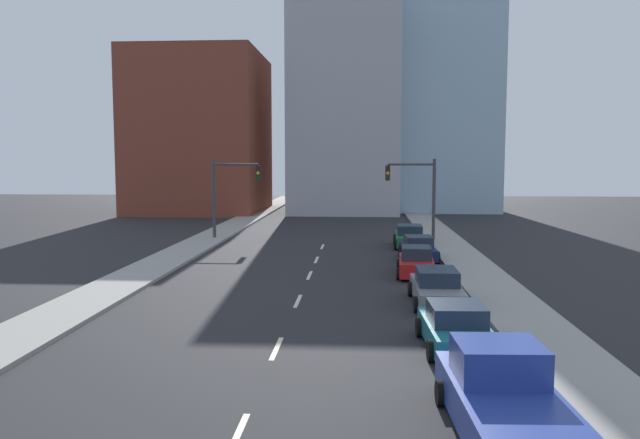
# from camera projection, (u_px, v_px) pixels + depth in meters

# --- Properties ---
(sidewalk_left) EXTENTS (2.80, 95.16, 0.16)m
(sidewalk_left) POSITION_uv_depth(u_px,v_px,m) (225.00, 230.00, 52.15)
(sidewalk_left) COLOR gray
(sidewalk_left) RESTS_ON ground
(sidewalk_right) EXTENTS (2.80, 95.16, 0.16)m
(sidewalk_right) POSITION_uv_depth(u_px,v_px,m) (436.00, 232.00, 51.00)
(sidewalk_right) COLOR gray
(sidewalk_right) RESTS_ON ground
(lane_stripe_at_9m) EXTENTS (0.16, 2.40, 0.01)m
(lane_stripe_at_9m) POSITION_uv_depth(u_px,v_px,m) (237.00, 436.00, 13.47)
(lane_stripe_at_9m) COLOR beige
(lane_stripe_at_9m) RESTS_ON ground
(lane_stripe_at_16m) EXTENTS (0.16, 2.40, 0.01)m
(lane_stripe_at_16m) POSITION_uv_depth(u_px,v_px,m) (277.00, 348.00, 19.76)
(lane_stripe_at_16m) COLOR beige
(lane_stripe_at_16m) RESTS_ON ground
(lane_stripe_at_22m) EXTENTS (0.16, 2.40, 0.01)m
(lane_stripe_at_22m) POSITION_uv_depth(u_px,v_px,m) (298.00, 301.00, 26.37)
(lane_stripe_at_22m) COLOR beige
(lane_stripe_at_22m) RESTS_ON ground
(lane_stripe_at_28m) EXTENTS (0.16, 2.40, 0.01)m
(lane_stripe_at_28m) POSITION_uv_depth(u_px,v_px,m) (310.00, 275.00, 32.24)
(lane_stripe_at_28m) COLOR beige
(lane_stripe_at_28m) RESTS_ON ground
(lane_stripe_at_33m) EXTENTS (0.16, 2.40, 0.01)m
(lane_stripe_at_33m) POSITION_uv_depth(u_px,v_px,m) (316.00, 260.00, 37.22)
(lane_stripe_at_33m) COLOR beige
(lane_stripe_at_33m) RESTS_ON ground
(lane_stripe_at_39m) EXTENTS (0.16, 2.40, 0.01)m
(lane_stripe_at_39m) POSITION_uv_depth(u_px,v_px,m) (322.00, 247.00, 42.79)
(lane_stripe_at_39m) COLOR beige
(lane_stripe_at_39m) RESTS_ON ground
(building_brick_left) EXTENTS (14.00, 16.00, 17.86)m
(building_brick_left) POSITION_uv_depth(u_px,v_px,m) (201.00, 134.00, 71.23)
(building_brick_left) COLOR brown
(building_brick_left) RESTS_ON ground
(building_office_center) EXTENTS (12.00, 20.00, 23.66)m
(building_office_center) POSITION_uv_depth(u_px,v_px,m) (345.00, 110.00, 73.84)
(building_office_center) COLOR #A8A8AD
(building_office_center) RESTS_ON ground
(building_glass_right) EXTENTS (13.00, 20.00, 32.82)m
(building_glass_right) POSITION_uv_depth(u_px,v_px,m) (435.00, 74.00, 76.65)
(building_glass_right) COLOR #99B7CC
(building_glass_right) RESTS_ON ground
(traffic_signal_left) EXTENTS (3.66, 0.35, 6.02)m
(traffic_signal_left) POSITION_uv_depth(u_px,v_px,m) (227.00, 188.00, 46.31)
(traffic_signal_left) COLOR #38383D
(traffic_signal_left) RESTS_ON ground
(traffic_signal_right) EXTENTS (3.66, 0.35, 6.02)m
(traffic_signal_right) POSITION_uv_depth(u_px,v_px,m) (420.00, 189.00, 45.37)
(traffic_signal_right) COLOR #38383D
(traffic_signal_right) RESTS_ON ground
(pickup_truck_blue) EXTENTS (2.64, 5.90, 1.85)m
(pickup_truck_blue) POSITION_uv_depth(u_px,v_px,m) (506.00, 402.00, 13.46)
(pickup_truck_blue) COLOR navy
(pickup_truck_blue) RESTS_ON ground
(sedan_teal) EXTENTS (2.30, 4.30, 1.44)m
(sedan_teal) POSITION_uv_depth(u_px,v_px,m) (456.00, 328.00, 19.67)
(sedan_teal) COLOR #196B75
(sedan_teal) RESTS_ON ground
(sedan_gray) EXTENTS (2.13, 4.77, 1.47)m
(sedan_gray) POSITION_uv_depth(u_px,v_px,m) (437.00, 288.00, 25.75)
(sedan_gray) COLOR slate
(sedan_gray) RESTS_ON ground
(sedan_red) EXTENTS (2.19, 4.33, 1.50)m
(sedan_red) POSITION_uv_depth(u_px,v_px,m) (416.00, 262.00, 32.17)
(sedan_red) COLOR red
(sedan_red) RESTS_ON ground
(sedan_navy) EXTENTS (2.19, 4.34, 1.45)m
(sedan_navy) POSITION_uv_depth(u_px,v_px,m) (418.00, 249.00, 36.99)
(sedan_navy) COLOR #141E47
(sedan_navy) RESTS_ON ground
(sedan_green) EXTENTS (2.25, 4.61, 1.52)m
(sedan_green) POSITION_uv_depth(u_px,v_px,m) (410.00, 237.00, 42.59)
(sedan_green) COLOR #1E6033
(sedan_green) RESTS_ON ground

